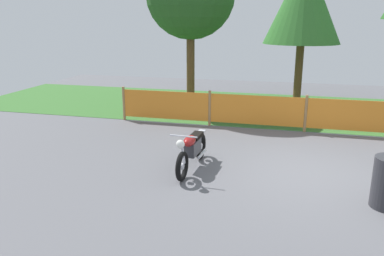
% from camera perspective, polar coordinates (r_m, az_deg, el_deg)
% --- Properties ---
extents(ground, '(24.00, 24.00, 0.02)m').
position_cam_1_polar(ground, '(8.48, 16.51, -6.37)').
color(ground, '#5B5B60').
extents(grass_verge, '(24.00, 5.45, 0.01)m').
position_cam_1_polar(grass_verge, '(14.09, 15.84, 2.52)').
color(grass_verge, '#386B2D').
rests_on(grass_verge, ground).
extents(barrier_fence, '(11.01, 0.08, 1.05)m').
position_cam_1_polar(barrier_fence, '(11.31, 16.27, 2.11)').
color(barrier_fence, '#997547').
rests_on(barrier_fence, ground).
extents(tree_near_left, '(2.70, 2.70, 5.21)m').
position_cam_1_polar(tree_near_left, '(14.75, 16.02, 17.52)').
color(tree_near_left, brown).
rests_on(tree_near_left, ground).
extents(motorcycle_lead, '(0.56, 1.90, 0.90)m').
position_cam_1_polar(motorcycle_lead, '(8.18, -0.01, -3.15)').
color(motorcycle_lead, black).
rests_on(motorcycle_lead, ground).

